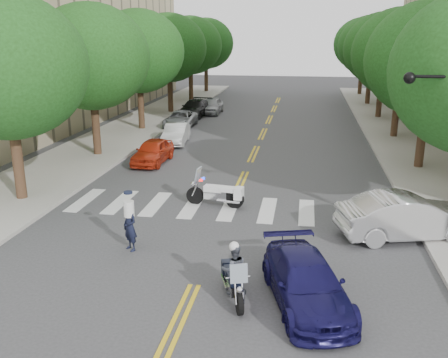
% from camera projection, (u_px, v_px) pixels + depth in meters
% --- Properties ---
extents(ground, '(140.00, 140.00, 0.00)m').
position_uv_depth(ground, '(195.00, 285.00, 14.09)').
color(ground, '#38383A').
rests_on(ground, ground).
extents(sidewalk_left, '(5.00, 60.00, 0.15)m').
position_uv_depth(sidewalk_left, '(133.00, 129.00, 36.35)').
color(sidewalk_left, '#9E9991').
rests_on(sidewalk_left, ground).
extents(sidewalk_right, '(5.00, 60.00, 0.15)m').
position_uv_depth(sidewalk_right, '(404.00, 137.00, 33.41)').
color(sidewalk_right, '#9E9991').
rests_on(sidewalk_right, ground).
extents(tree_l_0, '(6.40, 6.40, 8.45)m').
position_uv_depth(tree_l_0, '(6.00, 67.00, 19.55)').
color(tree_l_0, '#382316').
rests_on(tree_l_0, ground).
extents(tree_l_1, '(6.40, 6.40, 8.45)m').
position_uv_depth(tree_l_1, '(91.00, 57.00, 27.12)').
color(tree_l_1, '#382316').
rests_on(tree_l_1, ground).
extents(tree_l_2, '(6.40, 6.40, 8.45)m').
position_uv_depth(tree_l_2, '(138.00, 51.00, 34.69)').
color(tree_l_2, '#382316').
rests_on(tree_l_2, ground).
extents(tree_l_3, '(6.40, 6.40, 8.45)m').
position_uv_depth(tree_l_3, '(169.00, 48.00, 42.26)').
color(tree_l_3, '#382316').
rests_on(tree_l_3, ground).
extents(tree_l_4, '(6.40, 6.40, 8.45)m').
position_uv_depth(tree_l_4, '(190.00, 45.00, 49.83)').
color(tree_l_4, '#382316').
rests_on(tree_l_4, ground).
extents(tree_l_5, '(6.40, 6.40, 8.45)m').
position_uv_depth(tree_l_5, '(206.00, 44.00, 57.40)').
color(tree_l_5, '#382316').
rests_on(tree_l_5, ground).
extents(tree_r_1, '(6.40, 6.40, 8.45)m').
position_uv_depth(tree_r_1, '(430.00, 60.00, 24.39)').
color(tree_r_1, '#382316').
rests_on(tree_r_1, ground).
extents(tree_r_2, '(6.40, 6.40, 8.45)m').
position_uv_depth(tree_r_2, '(402.00, 53.00, 31.96)').
color(tree_r_2, '#382316').
rests_on(tree_r_2, ground).
extents(tree_r_3, '(6.40, 6.40, 8.45)m').
position_uv_depth(tree_r_3, '(384.00, 49.00, 39.53)').
color(tree_r_3, '#382316').
rests_on(tree_r_3, ground).
extents(tree_r_4, '(6.40, 6.40, 8.45)m').
position_uv_depth(tree_r_4, '(372.00, 46.00, 47.10)').
color(tree_r_4, '#382316').
rests_on(tree_r_4, ground).
extents(tree_r_5, '(6.40, 6.40, 8.45)m').
position_uv_depth(tree_r_5, '(363.00, 44.00, 54.67)').
color(tree_r_5, '#382316').
rests_on(tree_r_5, ground).
extents(motorcycle_police, '(0.93, 1.98, 1.66)m').
position_uv_depth(motorcycle_police, '(234.00, 273.00, 13.21)').
color(motorcycle_police, black).
rests_on(motorcycle_police, ground).
extents(motorcycle_parked, '(2.44, 0.77, 1.58)m').
position_uv_depth(motorcycle_parked, '(220.00, 194.00, 20.28)').
color(motorcycle_parked, black).
rests_on(motorcycle_parked, ground).
extents(officer_standing, '(0.70, 0.68, 1.62)m').
position_uv_depth(officer_standing, '(130.00, 227.00, 16.15)').
color(officer_standing, black).
rests_on(officer_standing, ground).
extents(convertible, '(5.02, 2.89, 1.57)m').
position_uv_depth(convertible, '(407.00, 217.00, 17.12)').
color(convertible, '#B3B3B5').
rests_on(convertible, ground).
extents(sedan_blue, '(2.87, 4.62, 1.25)m').
position_uv_depth(sedan_blue, '(306.00, 282.00, 12.96)').
color(sedan_blue, '#131043').
rests_on(sedan_blue, ground).
extents(parked_car_a, '(1.66, 3.86, 1.30)m').
position_uv_depth(parked_car_a, '(153.00, 151.00, 27.01)').
color(parked_car_a, red).
rests_on(parked_car_a, ground).
extents(parked_car_b, '(1.71, 3.97, 1.27)m').
position_uv_depth(parked_car_b, '(176.00, 134.00, 31.74)').
color(parked_car_b, silver).
rests_on(parked_car_b, ground).
extents(parked_car_c, '(2.08, 4.38, 1.21)m').
position_uv_depth(parked_car_c, '(180.00, 119.00, 37.13)').
color(parked_car_c, gray).
rests_on(parked_car_c, ground).
extents(parked_car_d, '(2.40, 4.96, 1.39)m').
position_uv_depth(parked_car_d, '(195.00, 108.00, 41.83)').
color(parked_car_d, black).
rests_on(parked_car_d, ground).
extents(parked_car_e, '(1.63, 4.02, 1.37)m').
position_uv_depth(parked_car_e, '(212.00, 106.00, 43.42)').
color(parked_car_e, '#A5A6AA').
rests_on(parked_car_e, ground).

